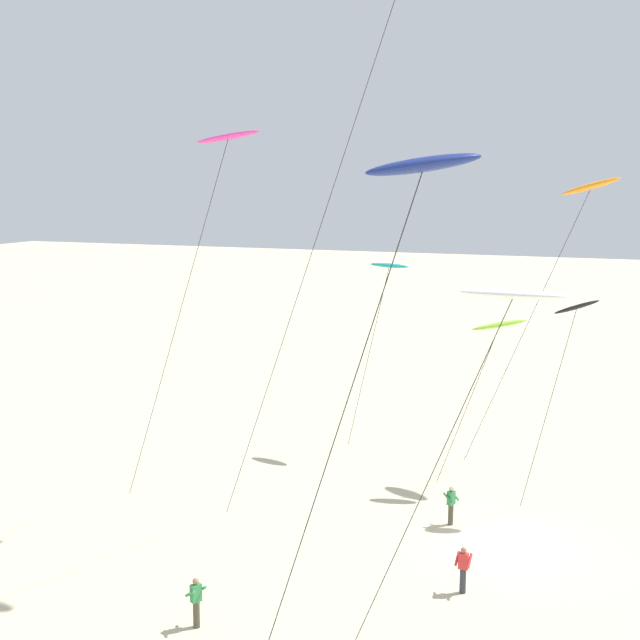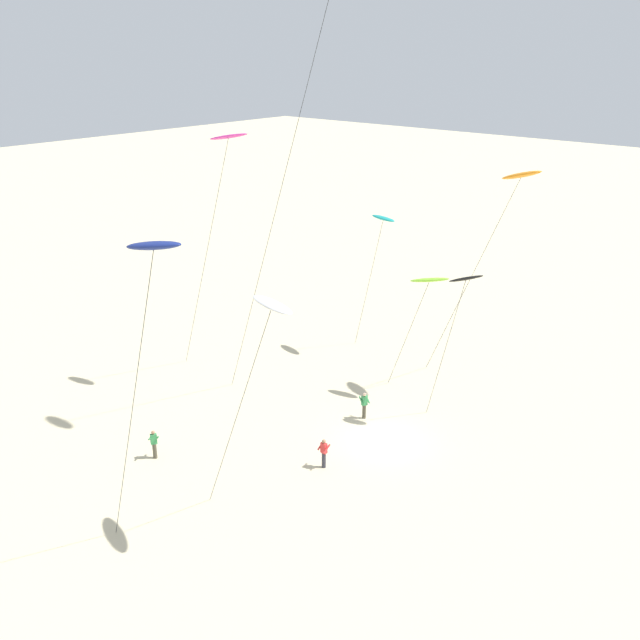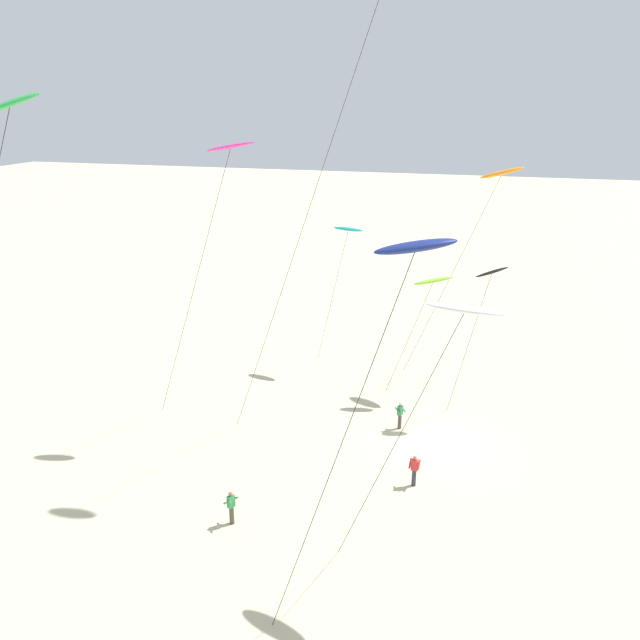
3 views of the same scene
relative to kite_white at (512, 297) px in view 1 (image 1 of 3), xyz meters
name	(u,v)px [view 1 (image 1 of 3)]	position (x,y,z in m)	size (l,w,h in m)	color
ground_plane	(506,547)	(9.93, 1.18, -11.18)	(260.00, 260.00, 0.00)	beige
kite_white	(512,297)	(0.00, 0.00, 0.00)	(1.59, 6.01, 11.45)	white
kite_navy	(421,171)	(-4.50, 1.30, 3.09)	(1.30, 5.77, 14.72)	navy
kite_teal	(389,267)	(19.98, 8.96, -1.48)	(1.11, 3.29, 9.94)	teal
kite_magenta	(227,143)	(9.79, 12.95, 4.43)	(1.31, 6.58, 16.22)	#D8339E
kite_lime	(499,326)	(16.15, 2.69, -3.54)	(1.22, 3.92, 8.07)	#8CD833
kite_orange	(590,188)	(19.90, -0.72, 2.56)	(1.36, 6.89, 14.37)	orange
kite_black	(576,310)	(14.36, -0.71, -2.36)	(1.18, 2.92, 9.36)	black
kite_flyer_nearest	(451,504)	(11.27, 3.66, -10.28)	(0.70, 0.68, 1.67)	#4C4738
kite_flyer_middle	(196,601)	(0.43, 9.56, -10.28)	(0.70, 0.69, 1.67)	#4C4738
kite_flyer_furthest	(463,568)	(5.68, 2.06, -10.28)	(0.53, 0.55, 1.67)	#33333D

